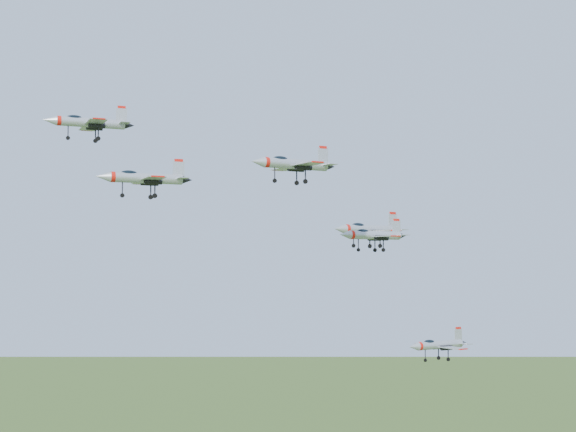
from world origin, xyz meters
name	(u,v)px	position (x,y,z in m)	size (l,w,h in m)	color
jet_lead	(88,122)	(-19.37, 14.66, 139.02)	(13.28, 10.93, 3.56)	#9EA3AA
jet_left_high	(144,178)	(-13.82, 3.88, 130.07)	(13.39, 11.02, 3.59)	#9EA3AA
jet_right_high	(293,164)	(-3.90, -23.01, 129.52)	(10.77, 8.92, 2.88)	#9EA3AA
jet_left_low	(368,229)	(20.48, 2.02, 123.53)	(13.41, 11.23, 3.59)	#9EA3AA
jet_right_low	(373,235)	(12.14, -13.24, 122.12)	(10.48, 8.67, 2.80)	#9EA3AA
jet_trail	(438,345)	(32.06, 0.77, 105.78)	(12.01, 10.01, 3.21)	#9EA3AA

